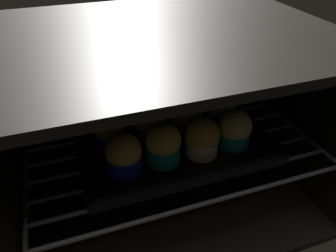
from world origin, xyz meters
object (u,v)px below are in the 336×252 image
Objects in this scene: muffin_row1_col3 at (220,110)px; muffin_row2_col2 at (174,99)px; muffin_row0_col0 at (124,155)px; muffin_row2_col0 at (106,112)px; baking_tray at (168,137)px; muffin_row0_col1 at (163,144)px; muffin_row0_col2 at (202,137)px; muffin_row1_col2 at (186,117)px; muffin_row2_col1 at (141,107)px; muffin_row0_col3 at (234,129)px; muffin_row2_col3 at (204,94)px; muffin_row1_col0 at (110,131)px; muffin_row1_col1 at (149,123)px.

muffin_row1_col3 reaches higher than muffin_row2_col2.
muffin_row0_col0 is 1.02× the size of muffin_row2_col0.
baking_tray is 9.15cm from muffin_row0_col1.
muffin_row1_col2 is at bearing 91.43° from muffin_row0_col2.
baking_tray is 4.82× the size of muffin_row1_col2.
muffin_row2_col1 is (7.25, -0.16, 0.01)cm from muffin_row2_col0.
muffin_row0_col3 is at bearing -65.57° from muffin_row2_col2.
muffin_row2_col1 is 14.47cm from muffin_row2_col3.
muffin_row0_col0 is 1.01× the size of muffin_row1_col0.
muffin_row0_col3 is 1.03× the size of muffin_row1_col0.
muffin_row1_col2 is at bearing 45.42° from muffin_row0_col1.
muffin_row1_col3 is 1.01× the size of muffin_row2_col1.
muffin_row2_col0 is 21.72cm from muffin_row2_col3.
muffin_row0_col2 and muffin_row0_col3 have the same top height.
muffin_row2_col3 is (11.01, 7.55, 3.70)cm from baking_tray.
muffin_row0_col1 reaches higher than muffin_row2_col0.
muffin_row1_col3 is (14.63, 7.39, -0.32)cm from muffin_row0_col1.
muffin_row2_col3 is (7.25, 14.98, -0.21)cm from muffin_row0_col2.
muffin_row1_col2 is 7.81cm from muffin_row2_col2.
muffin_row0_col3 is (21.04, 0.35, 0.13)cm from muffin_row0_col0.
muffin_row0_col2 is 0.88× the size of muffin_row1_col1.
muffin_row1_col3 and muffin_row2_col1 have the same top height.
muffin_row0_col2 is (3.76, -7.43, 3.91)cm from baking_tray.
muffin_row1_col3 is (11.17, 0.04, 3.90)cm from baking_tray.
muffin_row1_col3 reaches higher than baking_tray.
muffin_row1_col3 is at bearing 1.39° from muffin_row1_col1.
muffin_row0_col2 is at bearing -134.76° from muffin_row1_col3.
muffin_row1_col0 is at bearing -139.13° from muffin_row2_col1.
muffin_row1_col0 is at bearing 178.10° from muffin_row1_col2.
muffin_row0_col0 is (-10.45, -7.28, 3.74)cm from baking_tray.
muffin_row0_col1 is 20.78cm from muffin_row2_col3.
muffin_row2_col2 is at bearing 4.83° from muffin_row2_col1.
muffin_row1_col0 is 6.85cm from muffin_row2_col0.
baking_tray is 13.85cm from muffin_row2_col3.
muffin_row2_col1 is 1.01× the size of muffin_row2_col2.
muffin_row1_col2 is (7.04, 7.14, -0.31)cm from muffin_row0_col1.
muffin_row0_col2 is (14.21, -0.16, 0.17)cm from muffin_row0_col0.
muffin_row2_col3 is at bearing 88.34° from muffin_row0_col3.
muffin_row2_col3 is at bearing 91.22° from muffin_row1_col3.
muffin_row0_col2 is 16.65cm from muffin_row2_col3.
muffin_row1_col1 reaches higher than muffin_row1_col3.
muffin_row0_col2 is 1.00× the size of muffin_row2_col1.
muffin_row0_col2 is 16.81cm from muffin_row1_col0.
muffin_row2_col1 is at bearing 116.37° from baking_tray.
muffin_row0_col1 is at bearing -134.58° from muffin_row1_col2.
muffin_row2_col0 is (-7.24, 14.47, -0.48)cm from muffin_row0_col1.
muffin_row0_col1 is at bearing -90.05° from muffin_row2_col1.
muffin_row2_col2 is (15.17, 7.31, -0.01)cm from muffin_row1_col0.
baking_tray is 5.07× the size of muffin_row0_col0.
muffin_row2_col1 is (-7.03, 7.17, -0.17)cm from muffin_row1_col2.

